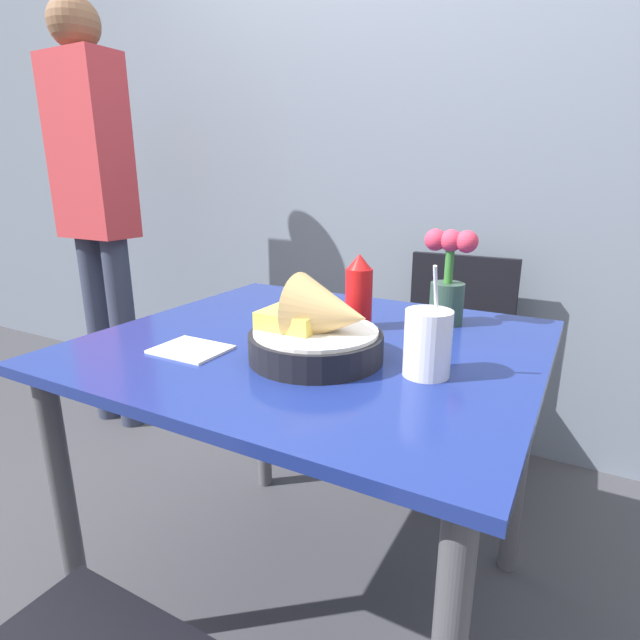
# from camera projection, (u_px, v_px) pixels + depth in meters

# --- Properties ---
(ground_plane) EXTENTS (12.00, 12.00, 0.00)m
(ground_plane) POSITION_uv_depth(u_px,v_px,m) (316.00, 601.00, 1.36)
(ground_plane) COLOR #38383D
(wall_window) EXTENTS (7.00, 0.06, 2.60)m
(wall_window) POSITION_uv_depth(u_px,v_px,m) (455.00, 125.00, 1.92)
(wall_window) COLOR slate
(wall_window) RESTS_ON ground_plane
(dining_table) EXTENTS (0.98, 0.89, 0.75)m
(dining_table) POSITION_uv_depth(u_px,v_px,m) (315.00, 383.00, 1.18)
(dining_table) COLOR navy
(dining_table) RESTS_ON ground_plane
(chair_far_window) EXTENTS (0.40, 0.40, 0.83)m
(chair_far_window) POSITION_uv_depth(u_px,v_px,m) (452.00, 346.00, 1.89)
(chair_far_window) COLOR black
(chair_far_window) RESTS_ON ground_plane
(food_basket) EXTENTS (0.28, 0.28, 0.18)m
(food_basket) POSITION_uv_depth(u_px,v_px,m) (320.00, 331.00, 1.00)
(food_basket) COLOR black
(food_basket) RESTS_ON dining_table
(ketchup_bottle) EXTENTS (0.07, 0.07, 0.18)m
(ketchup_bottle) POSITION_uv_depth(u_px,v_px,m) (359.00, 293.00, 1.21)
(ketchup_bottle) COLOR red
(ketchup_bottle) RESTS_ON dining_table
(drink_cup) EXTENTS (0.09, 0.09, 0.22)m
(drink_cup) POSITION_uv_depth(u_px,v_px,m) (427.00, 345.00, 0.93)
(drink_cup) COLOR silver
(drink_cup) RESTS_ON dining_table
(flower_vase) EXTENTS (0.13, 0.08, 0.24)m
(flower_vase) POSITION_uv_depth(u_px,v_px,m) (448.00, 279.00, 1.24)
(flower_vase) COLOR #2D4738
(flower_vase) RESTS_ON dining_table
(napkin) EXTENTS (0.15, 0.12, 0.01)m
(napkin) POSITION_uv_depth(u_px,v_px,m) (191.00, 349.00, 1.07)
(napkin) COLOR white
(napkin) RESTS_ON dining_table
(person_standing) EXTENTS (0.32, 0.20, 1.78)m
(person_standing) POSITION_uv_depth(u_px,v_px,m) (95.00, 195.00, 2.09)
(person_standing) COLOR #2D3347
(person_standing) RESTS_ON ground_plane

